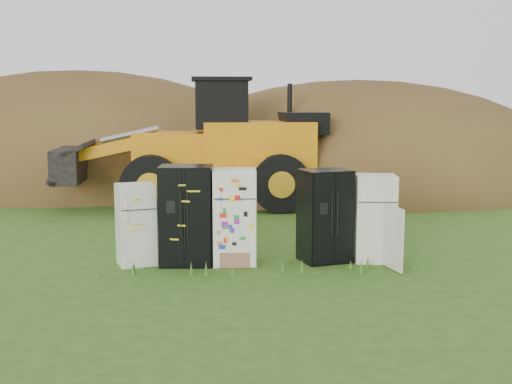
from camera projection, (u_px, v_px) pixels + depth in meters
ground at (262, 262)px, 13.08m from camera, size 120.00×120.00×0.00m
fridge_leftmost at (136, 224)px, 12.80m from camera, size 0.89×0.87×1.63m
fridge_black_side at (187, 215)px, 12.82m from camera, size 1.09×0.89×1.99m
fridge_sticker at (234, 217)px, 12.86m from camera, size 0.88×0.81×1.92m
fridge_black_right at (325, 216)px, 13.05m from camera, size 1.11×1.00×1.88m
fridge_open_door at (375, 218)px, 13.09m from camera, size 0.90×0.85×1.77m
wheel_loader at (189, 143)px, 19.61m from camera, size 8.24×3.47×3.95m
dirt_mound_right at (356, 185)px, 24.88m from camera, size 17.02×12.48×8.08m
dirt_mound_left at (82, 181)px, 26.13m from camera, size 17.65×13.24×8.91m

